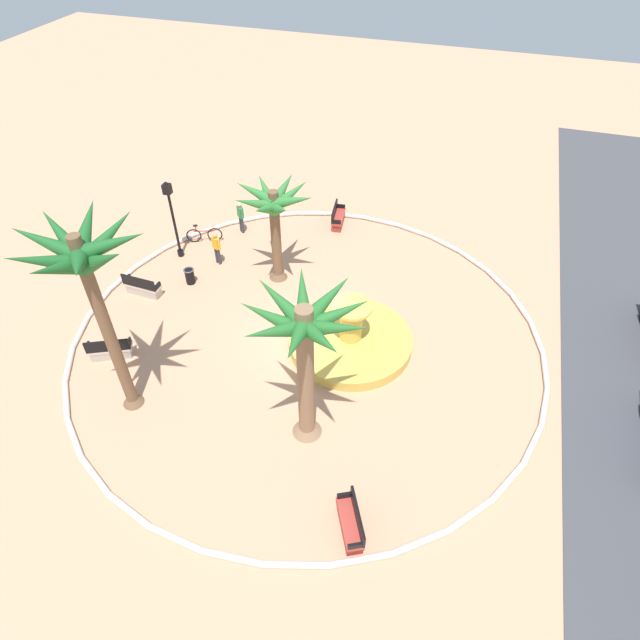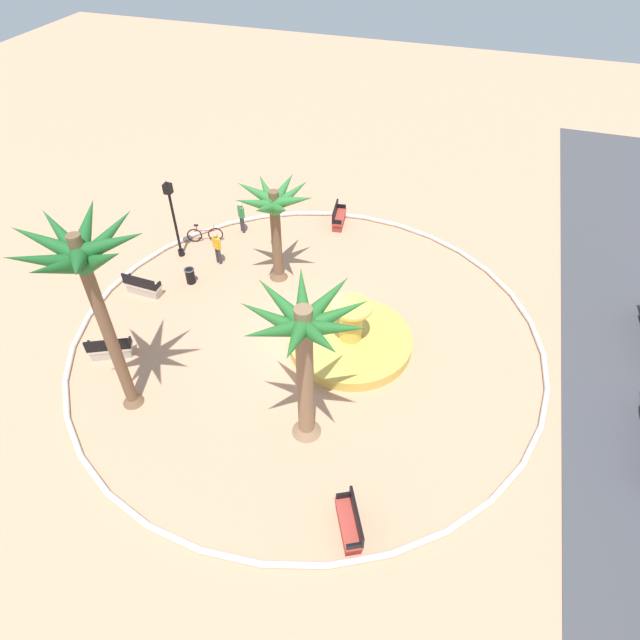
% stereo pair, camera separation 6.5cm
% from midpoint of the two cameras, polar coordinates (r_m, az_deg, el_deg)
% --- Properties ---
extents(ground_plane, '(80.00, 80.00, 0.00)m').
position_cam_midpoint_polar(ground_plane, '(21.27, -1.25, -1.71)').
color(ground_plane, tan).
extents(plaza_curb, '(18.25, 18.25, 0.20)m').
position_cam_midpoint_polar(plaza_curb, '(21.20, -1.26, -1.52)').
color(plaza_curb, silver).
rests_on(plaza_curb, ground).
extents(fountain, '(4.75, 4.75, 2.04)m').
position_cam_midpoint_polar(fountain, '(20.74, 3.30, -2.08)').
color(fountain, gold).
rests_on(fountain, ground).
extents(palm_tree_near_fountain, '(3.45, 3.50, 4.52)m').
position_cam_midpoint_polar(palm_tree_near_fountain, '(22.27, -4.75, 11.62)').
color(palm_tree_near_fountain, brown).
rests_on(palm_tree_near_fountain, ground).
extents(palm_tree_by_curb, '(3.78, 3.86, 7.18)m').
position_cam_midpoint_polar(palm_tree_by_curb, '(16.29, -23.50, 4.99)').
color(palm_tree_by_curb, brown).
rests_on(palm_tree_by_curb, ground).
extents(palm_tree_mid_plaza, '(3.85, 3.81, 5.68)m').
position_cam_midpoint_polar(palm_tree_mid_plaza, '(15.02, -1.50, -2.01)').
color(palm_tree_mid_plaza, '#8E6B4C').
rests_on(palm_tree_mid_plaza, ground).
extents(bench_east, '(0.57, 1.62, 1.00)m').
position_cam_midpoint_polar(bench_east, '(24.20, -18.11, 3.31)').
color(bench_east, beige).
rests_on(bench_east, ground).
extents(bench_west, '(1.65, 1.18, 1.00)m').
position_cam_midpoint_polar(bench_west, '(16.25, 3.27, -20.74)').
color(bench_west, '#B73D33').
rests_on(bench_west, ground).
extents(bench_north, '(1.16, 1.66, 1.00)m').
position_cam_midpoint_polar(bench_north, '(21.72, -21.18, -2.95)').
color(bench_north, beige).
rests_on(bench_north, ground).
extents(bench_southeast, '(1.65, 0.72, 1.00)m').
position_cam_midpoint_polar(bench_southeast, '(27.48, 2.04, 10.68)').
color(bench_southeast, '#B73D33').
rests_on(bench_southeast, ground).
extents(lamppost, '(0.32, 0.32, 3.83)m').
position_cam_midpoint_polar(lamppost, '(25.06, -15.21, 10.82)').
color(lamppost, black).
rests_on(lamppost, ground).
extents(trash_bin, '(0.46, 0.46, 0.73)m').
position_cam_midpoint_polar(trash_bin, '(24.25, -13.49, 4.61)').
color(trash_bin, black).
rests_on(trash_bin, ground).
extents(bicycle_red_frame, '(0.75, 1.60, 0.94)m').
position_cam_midpoint_polar(bicycle_red_frame, '(26.77, -12.01, 8.84)').
color(bicycle_red_frame, black).
rests_on(bicycle_red_frame, ground).
extents(person_cyclist_helmet, '(0.37, 0.43, 1.64)m').
position_cam_midpoint_polar(person_cyclist_helmet, '(26.88, -8.25, 10.88)').
color(person_cyclist_helmet, '#33333D').
rests_on(person_cyclist_helmet, ground).
extents(person_cyclist_photo, '(0.32, 0.49, 1.61)m').
position_cam_midpoint_polar(person_cyclist_photo, '(24.88, -10.76, 7.65)').
color(person_cyclist_photo, '#33333D').
rests_on(person_cyclist_photo, ground).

